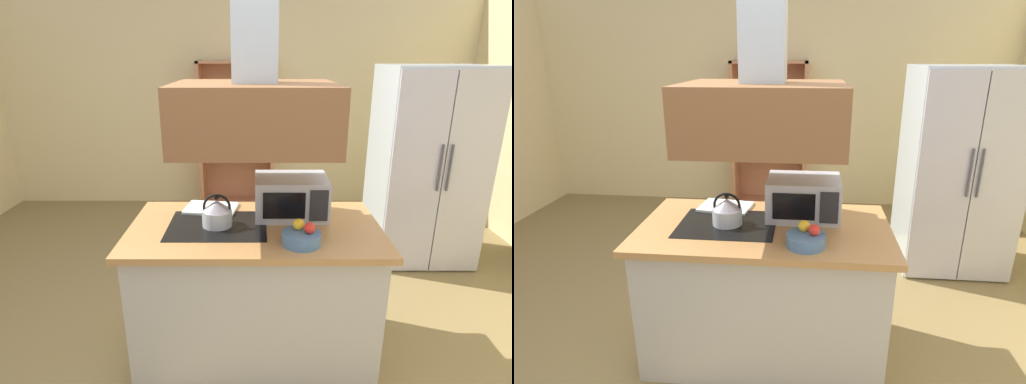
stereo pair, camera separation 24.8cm
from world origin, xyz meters
The scene contains 10 objects.
ground_plane centered at (0.00, 0.00, 0.00)m, with size 7.80×7.80×0.00m, color olive.
wall_back centered at (0.00, 3.00, 1.35)m, with size 6.00×0.12×2.70m, color beige.
kitchen_island centered at (0.25, 0.04, 0.45)m, with size 1.54×0.85×0.90m.
range_hood centered at (0.25, 0.04, 1.70)m, with size 0.90×0.70×1.31m.
refrigerator centered at (1.84, 1.40, 0.91)m, with size 0.90×0.78×1.82m.
dish_cabinet centered at (0.01, 2.78, 0.81)m, with size 0.92×0.40×1.83m.
kettle centered at (0.02, 0.04, 0.99)m, with size 0.18×0.18×0.20m.
cutting_board centered at (-0.05, 0.31, 0.91)m, with size 0.34×0.24×0.02m, color white.
microwave centered at (0.48, 0.21, 1.03)m, with size 0.46×0.35×0.26m.
fruit_bowl centered at (0.51, -0.21, 0.94)m, with size 0.22×0.22×0.13m.
Camera 1 is at (0.26, -2.23, 1.90)m, focal length 28.25 mm.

